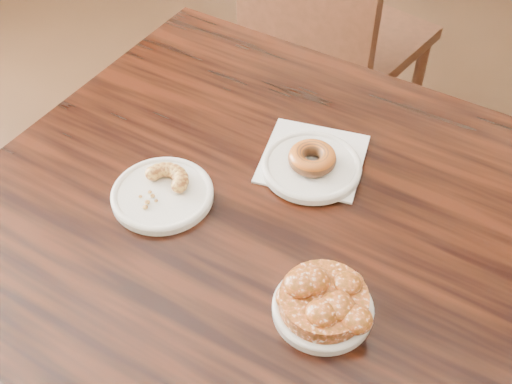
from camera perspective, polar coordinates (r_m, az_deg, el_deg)
The scene contains 9 objects.
cafe_table at distance 1.34m, azimuth -0.03°, elevation -13.55°, with size 0.98×0.98×0.75m, color black.
chair_far at distance 2.02m, azimuth 7.48°, elevation 13.41°, with size 0.49×0.49×0.90m, color black, non-canonical shape.
napkin at distance 1.15m, azimuth 5.07°, elevation 2.97°, with size 0.18×0.18×0.00m, color white.
plate_donut at distance 1.12m, azimuth 4.95°, elevation 2.25°, with size 0.17×0.17×0.01m, color white.
plate_cruller at distance 1.09m, azimuth -8.32°, elevation -0.25°, with size 0.17×0.17×0.01m, color white.
plate_fritter at distance 0.94m, azimuth 5.94°, elevation -10.29°, with size 0.15×0.15×0.01m, color silver.
glazed_donut at distance 1.11m, azimuth 5.02°, elevation 3.02°, with size 0.08×0.08×0.03m, color #9B3E16.
apple_fritter at distance 0.92m, azimuth 6.07°, elevation -9.37°, with size 0.17×0.17×0.04m, color #4F2808, non-canonical shape.
cruller_fragment at distance 1.07m, azimuth -8.42°, elevation 0.43°, with size 0.09×0.09×0.02m, color brown, non-canonical shape.
Camera 1 is at (0.21, -0.44, 1.54)m, focal length 45.00 mm.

